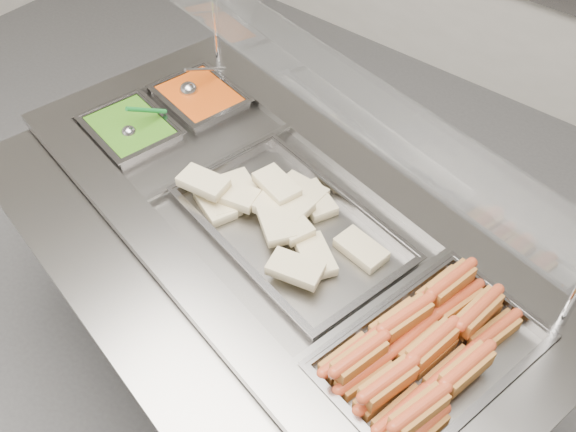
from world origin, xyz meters
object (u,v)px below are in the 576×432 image
Objects in this scene: pan_hotdogs at (429,360)px; steam_counter at (279,299)px; pan_wraps at (290,229)px; serving_spoon at (132,129)px; sneeze_guard at (338,85)px; ladle at (190,89)px.

steam_counter is at bearing 168.78° from pan_hotdogs.
serving_spoon is at bearing -178.70° from pan_wraps.
sneeze_guard is 0.74m from serving_spoon.
pan_hotdogs is (0.53, -0.31, -0.38)m from sneeze_guard.
pan_hotdogs is 3.04× the size of ladle.
serving_spoon reaches higher than pan_hotdogs.
pan_wraps is (0.05, -0.01, 0.39)m from steam_counter.
ladle is (-0.60, 0.24, 0.43)m from steam_counter.
serving_spoon is at bearing -87.21° from ladle.
steam_counter is at bearing -22.02° from ladle.
pan_wraps is at bearing 1.30° from serving_spoon.
steam_counter is 3.31× the size of pan_hotdogs.
ladle is at bearing 163.08° from pan_hotdogs.
sneeze_guard is 0.72m from ladle.
pan_wraps is 0.64m from serving_spoon.
serving_spoon is (-0.64, -0.01, 0.03)m from pan_wraps.
steam_counter is 11.13× the size of serving_spoon.
ladle is (-0.66, 0.25, 0.03)m from pan_wraps.
pan_hotdogs is (0.57, -0.11, 0.38)m from steam_counter.
pan_wraps is 4.13× the size of serving_spoon.
pan_wraps is at bearing -21.17° from ladle.
pan_wraps is at bearing -85.88° from sneeze_guard.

